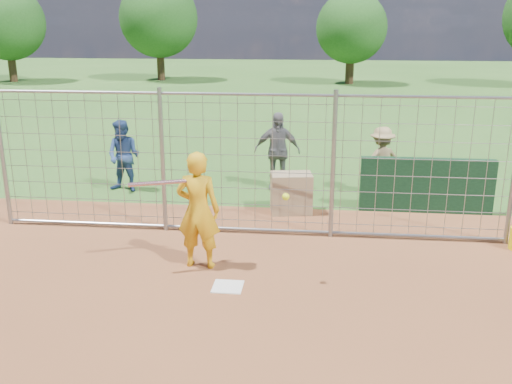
# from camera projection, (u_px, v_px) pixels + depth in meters

# --- Properties ---
(ground) EXTENTS (100.00, 100.00, 0.00)m
(ground) POSITION_uv_depth(u_px,v_px,m) (230.00, 281.00, 8.41)
(ground) COLOR #2D591E
(ground) RESTS_ON ground
(home_plate) EXTENTS (0.43, 0.43, 0.02)m
(home_plate) POSITION_uv_depth(u_px,v_px,m) (228.00, 287.00, 8.22)
(home_plate) COLOR silver
(home_plate) RESTS_ON ground
(dugout_wall) EXTENTS (2.60, 0.20, 1.10)m
(dugout_wall) POSITION_uv_depth(u_px,v_px,m) (426.00, 186.00, 11.32)
(dugout_wall) COLOR #11381E
(dugout_wall) RESTS_ON ground
(batter) EXTENTS (0.70, 0.48, 1.84)m
(batter) POSITION_uv_depth(u_px,v_px,m) (198.00, 210.00, 8.68)
(batter) COLOR gold
(batter) RESTS_ON ground
(bystander_a) EXTENTS (0.88, 0.74, 1.61)m
(bystander_a) POSITION_uv_depth(u_px,v_px,m) (124.00, 156.00, 12.67)
(bystander_a) COLOR navy
(bystander_a) RESTS_ON ground
(bystander_b) EXTENTS (1.06, 0.50, 1.76)m
(bystander_b) POSITION_uv_depth(u_px,v_px,m) (277.00, 151.00, 12.81)
(bystander_b) COLOR slate
(bystander_b) RESTS_ON ground
(bystander_c) EXTENTS (1.11, 0.89, 1.51)m
(bystander_c) POSITION_uv_depth(u_px,v_px,m) (381.00, 161.00, 12.41)
(bystander_c) COLOR #9B8154
(bystander_c) RESTS_ON ground
(equipment_bin) EXTENTS (0.88, 0.67, 0.80)m
(equipment_bin) POSITION_uv_depth(u_px,v_px,m) (291.00, 193.00, 11.34)
(equipment_bin) COLOR tan
(equipment_bin) RESTS_ON ground
(equipment_in_play) EXTENTS (2.37, 0.48, 0.16)m
(equipment_in_play) POSITION_uv_depth(u_px,v_px,m) (188.00, 186.00, 8.27)
(equipment_in_play) COLOR silver
(equipment_in_play) RESTS_ON ground
(backstop_fence) EXTENTS (9.08, 0.08, 2.60)m
(backstop_fence) POSITION_uv_depth(u_px,v_px,m) (247.00, 166.00, 9.95)
(backstop_fence) COLOR gray
(backstop_fence) RESTS_ON ground
(tree_line) EXTENTS (44.66, 6.72, 6.48)m
(tree_line) POSITION_uv_depth(u_px,v_px,m) (354.00, 20.00, 33.78)
(tree_line) COLOR #3F2B19
(tree_line) RESTS_ON ground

